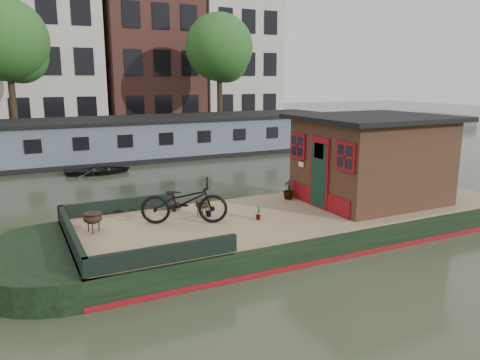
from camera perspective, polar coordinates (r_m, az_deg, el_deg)
name	(u,v)px	position (r m, az deg, el deg)	size (l,w,h in m)	color
ground	(304,233)	(12.80, 7.85, -6.37)	(120.00, 120.00, 0.00)	#2A311F
houseboat_hull	(261,230)	(12.04, 2.61, -6.09)	(14.01, 4.02, 0.60)	black
houseboat_deck	(305,210)	(12.61, 7.94, -3.68)	(11.80, 3.80, 0.05)	#A07E63
bow_bulwark	(112,230)	(10.65, -15.32, -5.88)	(3.00, 4.00, 0.35)	black
cabin	(371,158)	(13.68, 15.69, 2.61)	(4.00, 3.50, 2.42)	black
bicycle	(184,201)	(11.25, -6.82, -2.59)	(0.72, 2.07, 1.09)	black
potted_plant_a	(258,212)	(11.54, 2.24, -3.89)	(0.22, 0.15, 0.41)	maroon
potted_plant_b	(208,210)	(11.84, -3.90, -3.67)	(0.19, 0.15, 0.34)	brown
potted_plant_d	(289,189)	(13.57, 5.94, -1.13)	(0.32, 0.32, 0.58)	#965528
brazier_front	(93,223)	(11.10, -17.48, -4.99)	(0.42, 0.42, 0.46)	black
brazier_rear	(202,208)	(11.88, -4.64, -3.46)	(0.37, 0.37, 0.40)	black
bollard_port	(174,207)	(12.41, -8.09, -3.31)	(0.19, 0.19, 0.21)	black
bollard_stbd	(211,243)	(9.70, -3.60, -7.70)	(0.18, 0.18, 0.21)	black
dinghy	(98,167)	(21.36, -16.92, 1.52)	(1.98, 2.78, 0.58)	black
far_houseboat	(155,139)	(25.15, -10.35, 4.97)	(20.40, 4.40, 2.11)	#515A6C
quay	(127,136)	(31.46, -13.66, 5.29)	(60.00, 6.00, 0.90)	#47443F
townhouse_row	(102,27)	(38.34, -16.49, 17.48)	(27.25, 8.00, 16.50)	brown
tree_left	(10,44)	(29.12, -26.22, 14.62)	(4.40, 4.40, 7.40)	#332316
tree_right	(221,50)	(31.90, -2.35, 15.51)	(4.40, 4.40, 7.40)	#332316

